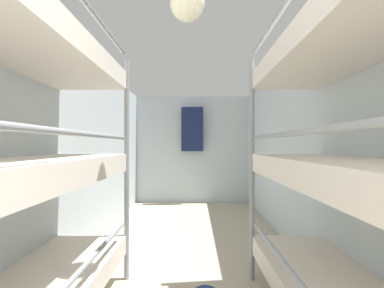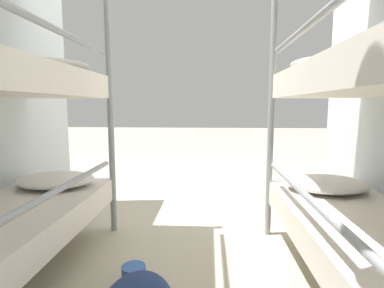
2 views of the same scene
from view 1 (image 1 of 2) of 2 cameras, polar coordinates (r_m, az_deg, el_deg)
The scene contains 7 objects.
wall_left at distance 2.91m, azimuth -25.15°, elevation -1.93°, with size 0.06×5.66×2.23m.
wall_right at distance 2.87m, azimuth 24.61°, elevation -1.96°, with size 0.06×5.66×2.23m.
wall_back at distance 5.42m, azimuth 0.11°, elevation -1.17°, with size 2.49×0.06×2.23m.
bunk_stack_left_near at distance 1.60m, azimuth -34.67°, elevation -5.34°, with size 0.64×1.93×2.01m.
bunk_stack_right_near at distance 1.54m, azimuth 32.83°, elevation -5.53°, with size 0.64×1.93×2.01m.
hanging_coat at distance 5.28m, azimuth 0.04°, elevation 3.31°, with size 0.44×0.12×0.90m.
ceiling_light at distance 1.99m, azimuth -1.04°, elevation 28.81°, with size 0.24×0.24×0.24m.
Camera 1 is at (0.05, 0.15, 1.20)m, focal length 24.00 mm.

